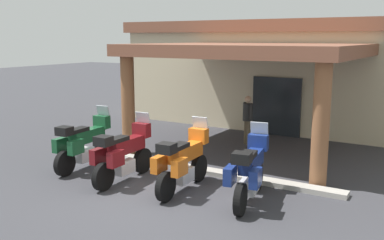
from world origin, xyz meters
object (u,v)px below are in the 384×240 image
at_px(motel_building, 302,71).
at_px(pedestrian, 248,117).
at_px(motorcycle_green, 84,143).
at_px(motorcycle_orange, 183,162).
at_px(motorcycle_blue, 250,171).
at_px(motorcycle_maroon, 123,154).

bearing_deg(motel_building, pedestrian, -93.36).
height_order(motel_building, pedestrian, motel_building).
relative_size(motorcycle_green, pedestrian, 1.36).
height_order(motorcycle_orange, motorcycle_blue, same).
xyz_separation_m(motorcycle_green, motorcycle_maroon, (1.60, -0.32, 0.00)).
relative_size(motorcycle_orange, pedestrian, 1.36).
xyz_separation_m(motorcycle_maroon, motorcycle_orange, (1.60, 0.17, 0.00)).
bearing_deg(motorcycle_maroon, motorcycle_blue, -86.36).
bearing_deg(motorcycle_green, motorcycle_blue, -93.78).
bearing_deg(motorcycle_green, pedestrian, -33.24).
distance_m(motorcycle_green, pedestrian, 5.45).
distance_m(motel_building, pedestrian, 4.91).
height_order(motorcycle_green, motorcycle_orange, same).
bearing_deg(motorcycle_green, motel_building, -21.37).
relative_size(motorcycle_green, motorcycle_blue, 1.01).
xyz_separation_m(motorcycle_maroon, pedestrian, (1.11, 5.04, 0.23)).
height_order(motorcycle_green, pedestrian, pedestrian).
height_order(motorcycle_green, motorcycle_maroon, same).
height_order(motorcycle_maroon, motorcycle_orange, same).
distance_m(motel_building, motorcycle_orange, 9.72).
bearing_deg(motorcycle_orange, pedestrian, 3.70).
bearing_deg(motorcycle_maroon, motel_building, -9.90).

